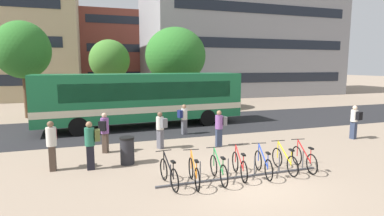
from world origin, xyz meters
TOP-DOWN VIEW (x-y plane):
  - ground at (0.00, 0.00)m, footprint 200.00×200.00m
  - bus_lane_asphalt at (0.00, 9.88)m, footprint 80.00×7.20m
  - city_bus at (-1.60, 9.87)m, footprint 12.15×3.24m
  - bike_rack at (0.08, 0.39)m, footprint 5.74×0.16m
  - parked_bicycle_black_0 at (-2.35, 0.51)m, footprint 0.52×1.72m
  - parked_bicycle_orange_1 at (-1.59, 0.35)m, footprint 0.52×1.71m
  - parked_bicycle_green_2 at (-0.76, 0.37)m, footprint 0.52×1.72m
  - parked_bicycle_red_3 at (0.05, 0.49)m, footprint 0.54×1.70m
  - parked_bicycle_blue_4 at (0.88, 0.38)m, footprint 0.56×1.70m
  - parked_bicycle_yellow_5 at (1.78, 0.45)m, footprint 0.52×1.72m
  - parked_bicycle_red_6 at (2.56, 0.41)m, footprint 0.52×1.71m
  - commuter_grey_pack_0 at (-1.64, 4.71)m, footprint 0.52×0.60m
  - commuter_navy_pack_1 at (0.15, 7.10)m, footprint 0.58×0.43m
  - commuter_black_pack_2 at (7.97, 3.36)m, footprint 0.37×0.55m
  - commuter_black_pack_3 at (-4.02, 4.82)m, footprint 0.49×0.60m
  - commuter_olive_pack_4 at (-4.57, 2.82)m, footprint 0.53×0.35m
  - commuter_maroon_pack_5 at (-5.86, 3.16)m, footprint 0.35×0.53m
  - commuter_grey_pack_6 at (0.97, 4.20)m, footprint 0.52×0.34m
  - trash_bin at (-3.30, 3.04)m, footprint 0.55×0.55m
  - street_tree_0 at (2.33, 16.40)m, footprint 5.01×5.01m
  - street_tree_1 at (-8.82, 15.70)m, footprint 3.69×3.69m
  - street_tree_2 at (-2.83, 18.98)m, footprint 3.42×3.42m
  - building_right_wing at (14.80, 29.49)m, footprint 24.60×13.79m
  - building_centre_block at (2.34, 42.34)m, footprint 16.06×12.34m

SIDE VIEW (x-z plane):
  - ground at x=0.00m, z-range 0.00..0.00m
  - bus_lane_asphalt at x=0.00m, z-range 0.00..0.01m
  - bike_rack at x=0.08m, z-range -0.26..0.44m
  - parked_bicycle_black_0 at x=-2.35m, z-range -0.11..0.88m
  - parked_bicycle_orange_1 at x=-1.59m, z-range -0.11..0.88m
  - parked_bicycle_green_2 at x=-0.76m, z-range -0.11..0.88m
  - parked_bicycle_red_3 at x=0.05m, z-range -0.11..0.88m
  - parked_bicycle_blue_4 at x=0.88m, z-range -0.11..0.88m
  - parked_bicycle_yellow_5 at x=1.78m, z-range -0.11..0.88m
  - parked_bicycle_red_6 at x=2.56m, z-range -0.11..0.88m
  - trash_bin at x=-3.30m, z-range 0.00..1.03m
  - commuter_navy_pack_1 at x=0.15m, z-range 0.12..1.74m
  - commuter_grey_pack_0 at x=-1.64m, z-range 0.13..1.79m
  - commuter_grey_pack_6 at x=0.97m, z-range 0.13..1.80m
  - commuter_black_pack_2 at x=7.97m, z-range 0.13..1.83m
  - commuter_black_pack_3 at x=-4.02m, z-range 0.13..1.84m
  - commuter_olive_pack_4 at x=-4.57m, z-range 0.13..1.87m
  - commuter_maroon_pack_5 at x=-5.86m, z-range 0.14..1.91m
  - city_bus at x=-1.60m, z-range 0.18..3.38m
  - street_tree_2 at x=-2.83m, z-range 1.20..7.10m
  - street_tree_0 at x=2.33m, z-range 1.08..7.92m
  - street_tree_1 at x=-8.82m, z-range 1.37..8.11m
  - building_centre_block at x=2.34m, z-range 0.00..11.63m
  - building_right_wing at x=14.80m, z-range 0.00..19.36m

